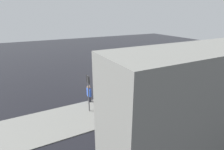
# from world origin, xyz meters

# --- Properties ---
(ground_plane) EXTENTS (60.00, 60.00, 0.00)m
(ground_plane) POSITION_xyz_m (0.00, 0.00, 0.00)
(ground_plane) COLOR black
(kerb_strip) EXTENTS (24.00, 3.20, 0.04)m
(kerb_strip) POSITION_xyz_m (0.00, 4.20, 0.02)
(kerb_strip) COLOR slate
(kerb_strip) RESTS_ON ground
(moving_hatchback) EXTENTS (4.24, 2.90, 2.06)m
(moving_hatchback) POSITION_xyz_m (-1.55, -0.87, 1.03)
(moving_hatchback) COLOR orange
(moving_hatchback) RESTS_ON ground
(delivery_truck) EXTENTS (5.48, 2.40, 2.60)m
(delivery_truck) POSITION_xyz_m (-7.99, 1.39, 1.37)
(delivery_truck) COLOR black
(delivery_truck) RESTS_ON ground
(fire_hydrant) EXTENTS (0.42, 0.31, 0.80)m
(fire_hydrant) POSITION_xyz_m (2.81, 2.78, 0.40)
(fire_hydrant) COLOR red
(fire_hydrant) RESTS_ON ground
(pedestrian) EXTENTS (0.28, 0.57, 1.22)m
(pedestrian) POSITION_xyz_m (3.57, 2.70, 0.68)
(pedestrian) COLOR blue
(pedestrian) RESTS_ON ground
(metal_railing) EXTENTS (9.02, 0.04, 1.05)m
(metal_railing) POSITION_xyz_m (-0.70, 5.24, 0.73)
(metal_railing) COLOR #B7BABF
(metal_railing) RESTS_ON ground
(sign_post) EXTENTS (0.07, 0.44, 2.40)m
(sign_post) POSITION_xyz_m (4.02, 3.90, 1.58)
(sign_post) COLOR #4C4C51
(sign_post) RESTS_ON ground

